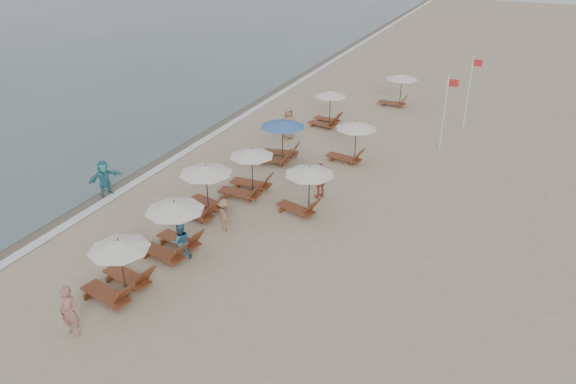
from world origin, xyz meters
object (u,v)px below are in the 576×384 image
at_px(lounger_station_3, 247,173).
at_px(beachgoer_far_a, 320,181).
at_px(inland_station_0, 304,184).
at_px(beachgoer_far_b, 289,123).
at_px(lounger_station_0, 117,268).
at_px(lounger_station_1, 172,228).
at_px(waterline_walker, 104,178).
at_px(beachgoer_mid_b, 224,215).
at_px(beachgoer_mid_a, 181,241).
at_px(flag_pole_near, 445,109).
at_px(inland_station_1, 351,137).
at_px(lounger_station_4, 279,140).
at_px(inland_station_2, 398,86).
at_px(lounger_station_5, 327,108).
at_px(beachgoer_near, 70,312).
at_px(lounger_station_2, 203,189).

height_order(lounger_station_3, beachgoer_far_a, lounger_station_3).
relative_size(inland_station_0, beachgoer_far_b, 1.41).
distance_m(lounger_station_0, inland_station_0, 8.94).
bearing_deg(lounger_station_1, waterline_walker, 154.40).
xyz_separation_m(beachgoer_mid_b, beachgoer_far_b, (-2.10, 10.96, 0.19)).
height_order(beachgoer_mid_a, flag_pole_near, flag_pole_near).
bearing_deg(inland_station_0, inland_station_1, 89.90).
xyz_separation_m(lounger_station_4, beachgoer_mid_a, (0.69, -10.16, -0.44)).
distance_m(inland_station_2, waterline_walker, 21.29).
height_order(lounger_station_4, lounger_station_5, lounger_station_4).
height_order(waterline_walker, flag_pole_near, flag_pole_near).
bearing_deg(beachgoer_near, lounger_station_3, 80.59).
xyz_separation_m(lounger_station_2, lounger_station_4, (0.48, 6.72, -0.00)).
height_order(beachgoer_near, beachgoer_mid_a, beachgoer_near).
relative_size(lounger_station_5, flag_pole_near, 0.54).
relative_size(lounger_station_1, waterline_walker, 1.50).
height_order(lounger_station_0, lounger_station_4, lounger_station_4).
distance_m(lounger_station_4, beachgoer_mid_a, 10.20).
xyz_separation_m(lounger_station_0, inland_station_0, (3.58, 8.18, 0.37)).
bearing_deg(beachgoer_mid_b, beachgoer_far_a, -83.57).
height_order(inland_station_1, inland_station_2, same).
xyz_separation_m(lounger_station_2, inland_station_2, (3.79, 18.84, 0.21)).
bearing_deg(flag_pole_near, inland_station_0, -112.09).
distance_m(lounger_station_5, beachgoer_far_a, 10.03).
distance_m(lounger_station_3, beachgoer_near, 11.13).
distance_m(beachgoer_mid_b, beachgoer_far_a, 5.19).
height_order(inland_station_2, beachgoer_far_b, inland_station_2).
bearing_deg(lounger_station_0, beachgoer_mid_b, 77.47).
distance_m(lounger_station_0, lounger_station_1, 2.96).
distance_m(lounger_station_1, inland_station_1, 12.04).
relative_size(lounger_station_2, inland_station_0, 1.00).
relative_size(lounger_station_4, inland_station_1, 1.02).
bearing_deg(inland_station_0, lounger_station_0, -113.65).
height_order(beachgoer_mid_b, flag_pole_near, flag_pole_near).
relative_size(lounger_station_3, beachgoer_far_b, 1.37).
bearing_deg(beachgoer_mid_b, beachgoer_far_b, -43.45).
bearing_deg(beachgoer_mid_a, lounger_station_5, -128.22).
xyz_separation_m(lounger_station_1, waterline_walker, (-5.94, 2.84, -0.29)).
relative_size(lounger_station_1, beachgoer_far_a, 1.48).
xyz_separation_m(lounger_station_0, inland_station_1, (3.59, 14.51, 0.34)).
relative_size(lounger_station_1, inland_station_0, 1.00).
relative_size(beachgoer_near, beachgoer_mid_a, 1.19).
height_order(lounger_station_3, inland_station_1, lounger_station_3).
bearing_deg(flag_pole_near, lounger_station_1, -115.89).
relative_size(inland_station_1, beachgoer_far_a, 1.50).
bearing_deg(waterline_walker, beachgoer_mid_a, -91.32).
distance_m(lounger_station_3, beachgoer_far_b, 7.62).
distance_m(lounger_station_1, lounger_station_5, 16.32).
xyz_separation_m(lounger_station_4, inland_station_1, (3.55, 1.56, 0.18)).
distance_m(lounger_station_2, beachgoer_mid_a, 3.66).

